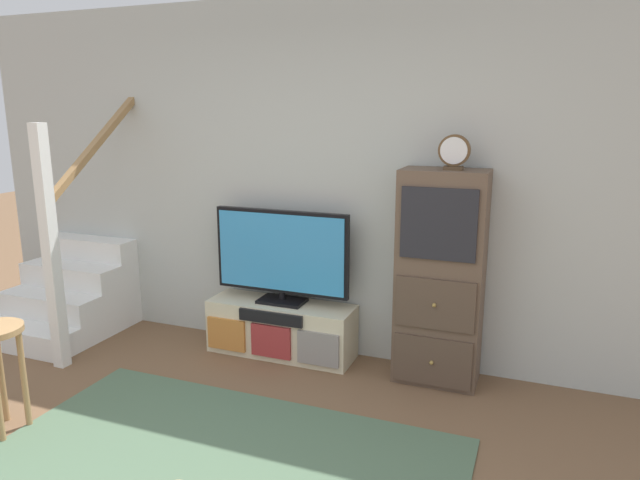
{
  "coord_description": "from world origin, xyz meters",
  "views": [
    {
      "loc": [
        1.53,
        -1.64,
        1.9
      ],
      "look_at": [
        0.11,
        1.99,
        1.0
      ],
      "focal_mm": 32.34,
      "sensor_mm": 36.0,
      "label": 1
    }
  ],
  "objects_px": {
    "media_console": "(281,329)",
    "side_cabinet": "(440,279)",
    "television": "(281,254)",
    "desk_clock": "(454,152)"
  },
  "relations": [
    {
      "from": "television",
      "to": "desk_clock",
      "type": "relative_size",
      "value": 4.71
    },
    {
      "from": "television",
      "to": "side_cabinet",
      "type": "distance_m",
      "value": 1.21
    },
    {
      "from": "desk_clock",
      "to": "television",
      "type": "bearing_deg",
      "value": 178.7
    },
    {
      "from": "media_console",
      "to": "desk_clock",
      "type": "distance_m",
      "value": 1.89
    },
    {
      "from": "media_console",
      "to": "side_cabinet",
      "type": "height_order",
      "value": "side_cabinet"
    },
    {
      "from": "media_console",
      "to": "side_cabinet",
      "type": "distance_m",
      "value": 1.33
    },
    {
      "from": "media_console",
      "to": "desk_clock",
      "type": "height_order",
      "value": "desk_clock"
    },
    {
      "from": "media_console",
      "to": "television",
      "type": "height_order",
      "value": "television"
    },
    {
      "from": "side_cabinet",
      "to": "television",
      "type": "bearing_deg",
      "value": 179.35
    },
    {
      "from": "media_console",
      "to": "television",
      "type": "relative_size",
      "value": 1.07
    }
  ]
}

